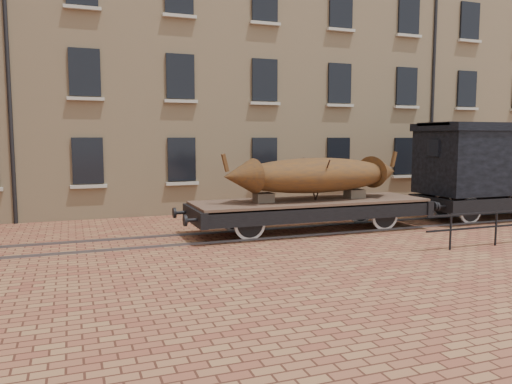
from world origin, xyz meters
name	(u,v)px	position (x,y,z in m)	size (l,w,h in m)	color
ground	(291,232)	(0.00, 0.00, 0.00)	(90.00, 90.00, 0.00)	brown
warehouse_cream	(265,61)	(3.00, 9.99, 7.00)	(40.00, 10.19, 14.00)	#DFBB88
rail_track	(291,231)	(0.00, 0.00, 0.03)	(30.00, 1.52, 0.06)	#59595E
flatcar_wagon	(311,206)	(0.67, 0.00, 0.82)	(8.70, 2.36, 1.31)	brown
iron_boat	(316,175)	(0.85, 0.00, 1.83)	(6.48, 2.11, 1.55)	brown
goods_van	(498,159)	(8.50, 0.00, 2.25)	(6.93, 2.53, 3.59)	black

